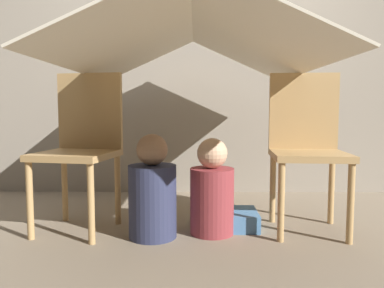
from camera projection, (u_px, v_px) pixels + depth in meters
ground_plane at (192, 237)px, 2.05m from camera, size 8.80×8.80×0.00m
wall_back at (193, 44)px, 3.11m from camera, size 7.00×0.05×2.50m
chair_left at (82, 143)px, 2.19m from camera, size 0.48×0.48×0.92m
chair_right at (307, 143)px, 2.18m from camera, size 0.44×0.44×0.92m
sheet_canopy at (192, 42)px, 2.06m from camera, size 1.33×1.54×0.31m
person_front at (152, 193)px, 2.04m from camera, size 0.26×0.26×0.57m
person_second at (212, 193)px, 2.11m from camera, size 0.25×0.25×0.54m
floor_cushion at (228, 219)px, 2.23m from camera, size 0.34×0.28×0.10m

